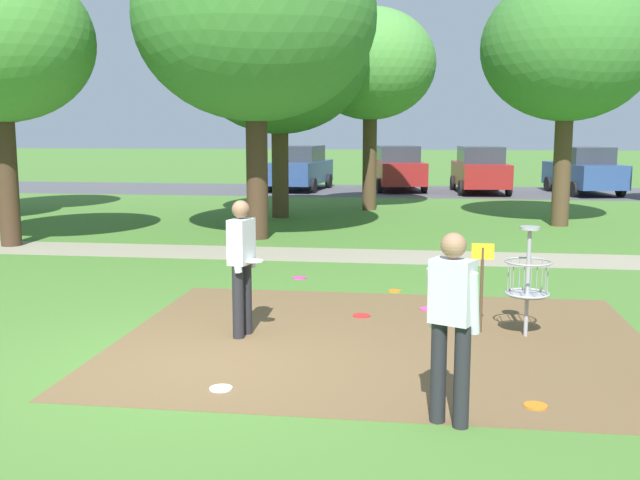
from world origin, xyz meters
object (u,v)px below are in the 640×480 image
(frisbee_far_left, at_px, (428,309))
(tree_near_left, at_px, (255,18))
(parked_car_leftmost, at_px, (300,168))
(player_throwing, at_px, (242,260))
(tree_mid_right, at_px, (279,57))
(frisbee_mid_grass, at_px, (362,316))
(frisbee_scattered_a, at_px, (395,291))
(parked_car_center_right, at_px, (480,170))
(frisbee_by_tee, at_px, (536,406))
(parked_car_rightmost, at_px, (584,171))
(parked_car_center_left, at_px, (397,168))
(frisbee_scattered_b, at_px, (299,278))
(player_foreground_watching, at_px, (452,318))
(tree_near_right, at_px, (568,48))
(frisbee_near_basket, at_px, (221,389))
(disc_golf_basket, at_px, (523,277))
(tree_far_center, at_px, (370,65))

(frisbee_far_left, xyz_separation_m, tree_near_left, (-3.94, 6.41, 5.03))
(parked_car_leftmost, bearing_deg, player_throwing, -82.43)
(frisbee_far_left, xyz_separation_m, tree_mid_right, (-4.21, 10.59, 4.54))
(tree_near_left, bearing_deg, frisbee_mid_grass, -66.38)
(frisbee_scattered_a, distance_m, parked_car_center_right, 18.75)
(frisbee_by_tee, distance_m, parked_car_rightmost, 23.91)
(parked_car_center_left, bearing_deg, frisbee_scattered_b, -93.04)
(player_foreground_watching, relative_size, tree_near_right, 0.26)
(frisbee_scattered_a, distance_m, tree_mid_right, 11.13)
(frisbee_mid_grass, xyz_separation_m, parked_car_center_right, (3.03, 20.18, 0.91))
(frisbee_near_basket, relative_size, parked_car_rightmost, 0.05)
(tree_near_right, bearing_deg, parked_car_center_right, 97.96)
(disc_golf_basket, height_order, tree_far_center, tree_far_center)
(disc_golf_basket, bearing_deg, parked_car_leftmost, 106.63)
(tree_near_left, relative_size, parked_car_leftmost, 1.69)
(player_foreground_watching, bearing_deg, parked_car_center_right, 85.33)
(frisbee_by_tee, xyz_separation_m, tree_mid_right, (-5.19, 14.24, 4.54))
(frisbee_far_left, distance_m, parked_car_center_right, 19.80)
(player_foreground_watching, height_order, frisbee_scattered_b, player_foreground_watching)
(disc_golf_basket, xyz_separation_m, frisbee_by_tee, (-0.16, -2.45, -0.74))
(tree_mid_right, xyz_separation_m, parked_car_center_left, (2.99, 9.90, -3.63))
(player_foreground_watching, bearing_deg, frisbee_scattered_b, 111.14)
(disc_golf_basket, height_order, frisbee_by_tee, disc_golf_basket)
(frisbee_scattered_b, height_order, tree_mid_right, tree_mid_right)
(tree_mid_right, bearing_deg, parked_car_center_left, 73.18)
(player_throwing, bearing_deg, parked_car_center_right, 78.31)
(tree_far_center, height_order, parked_car_leftmost, tree_far_center)
(frisbee_mid_grass, bearing_deg, parked_car_rightmost, 70.88)
(tree_far_center, bearing_deg, parked_car_leftmost, 115.57)
(frisbee_scattered_a, bearing_deg, parked_car_center_left, 92.06)
(player_foreground_watching, bearing_deg, parked_car_center_left, 93.21)
(frisbee_scattered_b, bearing_deg, parked_car_center_right, 76.31)
(player_foreground_watching, bearing_deg, tree_near_left, 111.21)
(frisbee_scattered_b, xyz_separation_m, tree_far_center, (0.40, 10.98, 4.49))
(frisbee_mid_grass, relative_size, parked_car_leftmost, 0.06)
(player_foreground_watching, bearing_deg, frisbee_mid_grass, 106.43)
(tree_near_right, bearing_deg, frisbee_mid_grass, -113.22)
(frisbee_near_basket, distance_m, parked_car_leftmost, 23.85)
(frisbee_by_tee, distance_m, tree_near_right, 14.40)
(disc_golf_basket, bearing_deg, frisbee_scattered_a, 125.64)
(frisbee_far_left, height_order, frisbee_scattered_b, same)
(tree_mid_right, height_order, parked_car_rightmost, tree_mid_right)
(frisbee_scattered_a, xyz_separation_m, tree_mid_right, (-3.69, 9.47, 4.54))
(parked_car_center_left, bearing_deg, frisbee_by_tee, -84.79)
(frisbee_scattered_b, distance_m, tree_near_right, 10.71)
(player_foreground_watching, height_order, frisbee_near_basket, player_foreground_watching)
(disc_golf_basket, distance_m, tree_far_center, 14.92)
(parked_car_center_left, distance_m, parked_car_center_right, 3.43)
(player_foreground_watching, height_order, parked_car_center_right, parked_car_center_right)
(player_throwing, height_order, tree_near_right, tree_near_right)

